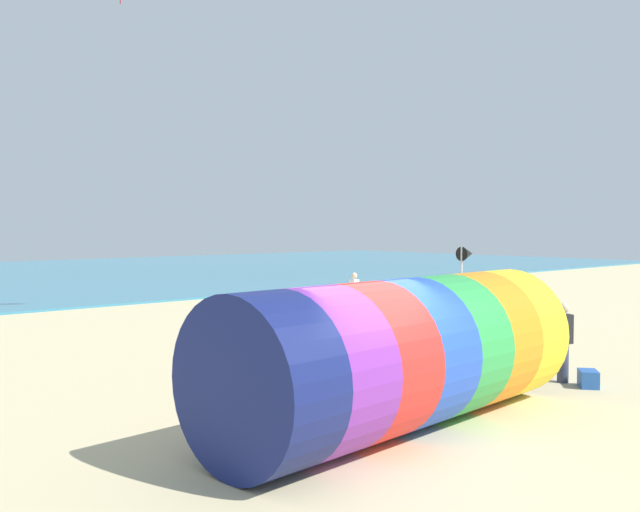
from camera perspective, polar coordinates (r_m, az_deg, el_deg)
The scene contains 6 objects.
ground_plane at distance 11.19m, azimuth 4.52°, elevation -15.17°, with size 120.00×120.00×0.00m, color #CCBA8C.
giant_inflatable_tube at distance 12.06m, azimuth 6.51°, elevation -7.76°, with size 7.52×3.03×2.50m.
kite_handler at distance 16.32m, azimuth 18.88°, elevation -6.50°, with size 0.42×0.36×1.73m.
bystander_near_water at distance 26.11m, azimuth 2.76°, elevation -3.13°, with size 0.31×0.40×1.67m.
beach_flag at distance 18.12m, azimuth 11.63°, elevation -0.25°, with size 0.47×0.36×2.87m.
cooler_box at distance 16.13m, azimuth 20.67°, elevation -9.18°, with size 0.52×0.36×0.36m, color #2659B2.
Camera 1 is at (-7.74, -7.33, 3.38)m, focal length 40.00 mm.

